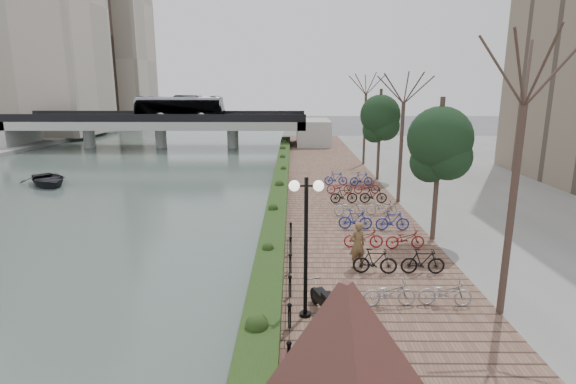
{
  "coord_description": "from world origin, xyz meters",
  "views": [
    {
      "loc": [
        1.48,
        -10.94,
        7.38
      ],
      "look_at": [
        1.24,
        12.14,
        2.0
      ],
      "focal_mm": 28.0,
      "sensor_mm": 36.0,
      "label": 1
    }
  ],
  "objects_px": {
    "motorcycle": "(322,299)",
    "granite_monument": "(344,343)",
    "pedestrian": "(357,245)",
    "lamppost": "(306,217)",
    "boat": "(48,179)"
  },
  "relations": [
    {
      "from": "lamppost",
      "to": "motorcycle",
      "type": "distance_m",
      "value": 2.79
    },
    {
      "from": "granite_monument",
      "to": "lamppost",
      "type": "height_order",
      "value": "lamppost"
    },
    {
      "from": "granite_monument",
      "to": "lamppost",
      "type": "xyz_separation_m",
      "value": [
        -0.72,
        3.92,
        1.71
      ]
    },
    {
      "from": "lamppost",
      "to": "pedestrian",
      "type": "height_order",
      "value": "lamppost"
    },
    {
      "from": "boat",
      "to": "pedestrian",
      "type": "bearing_deg",
      "value": -79.47
    },
    {
      "from": "granite_monument",
      "to": "pedestrian",
      "type": "xyz_separation_m",
      "value": [
        1.4,
        7.75,
        -0.55
      ]
    },
    {
      "from": "granite_monument",
      "to": "boat",
      "type": "distance_m",
      "value": 31.92
    },
    {
      "from": "lamppost",
      "to": "boat",
      "type": "height_order",
      "value": "lamppost"
    },
    {
      "from": "granite_monument",
      "to": "motorcycle",
      "type": "distance_m",
      "value": 4.29
    },
    {
      "from": "granite_monument",
      "to": "motorcycle",
      "type": "relative_size",
      "value": 3.0
    },
    {
      "from": "granite_monument",
      "to": "pedestrian",
      "type": "bearing_deg",
      "value": 79.73
    },
    {
      "from": "motorcycle",
      "to": "boat",
      "type": "xyz_separation_m",
      "value": [
        -19.78,
        20.69,
        -0.46
      ]
    },
    {
      "from": "motorcycle",
      "to": "granite_monument",
      "type": "bearing_deg",
      "value": -107.68
    },
    {
      "from": "lamppost",
      "to": "pedestrian",
      "type": "distance_m",
      "value": 4.93
    },
    {
      "from": "lamppost",
      "to": "pedestrian",
      "type": "xyz_separation_m",
      "value": [
        2.12,
        3.83,
        -2.26
      ]
    }
  ]
}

